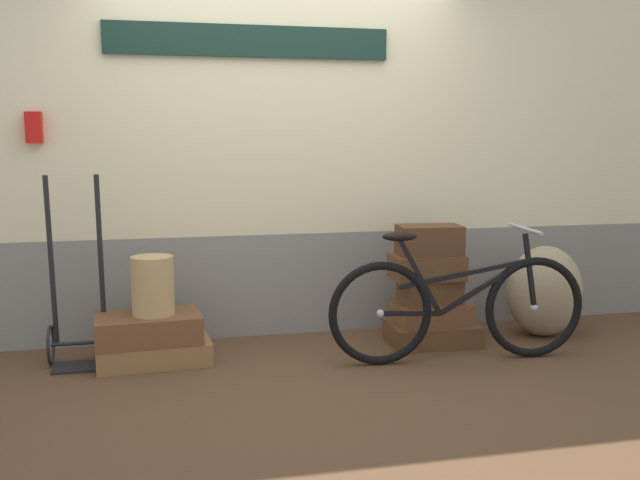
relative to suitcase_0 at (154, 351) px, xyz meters
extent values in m
cube|color=#513823|center=(0.89, -0.30, -0.10)|extent=(9.07, 5.20, 0.06)
cube|color=gray|center=(0.89, 0.55, 0.30)|extent=(7.07, 0.20, 0.73)
cube|color=beige|center=(0.89, 0.55, 1.71)|extent=(7.07, 0.20, 2.09)
cube|color=#142D23|center=(0.69, 0.43, 1.99)|extent=(1.92, 0.04, 0.21)
cube|color=red|center=(-0.70, 0.41, 1.41)|extent=(0.10, 0.08, 0.20)
cube|color=olive|center=(0.00, 0.00, 0.00)|extent=(0.73, 0.47, 0.14)
cube|color=brown|center=(-0.03, -0.01, 0.16)|extent=(0.67, 0.45, 0.17)
cube|color=brown|center=(1.88, -0.01, 0.00)|extent=(0.62, 0.42, 0.14)
cube|color=brown|center=(1.87, 0.01, 0.14)|extent=(0.53, 0.37, 0.14)
cube|color=brown|center=(1.85, -0.02, 0.30)|extent=(0.42, 0.28, 0.17)
cube|color=brown|center=(1.83, 0.00, 0.47)|extent=(0.49, 0.34, 0.17)
cube|color=#4C2D19|center=(1.84, -0.01, 0.65)|extent=(0.44, 0.29, 0.20)
cylinder|color=tan|center=(0.01, -0.02, 0.43)|extent=(0.26, 0.26, 0.37)
torus|color=black|center=(-0.63, 0.09, 0.06)|extent=(0.02, 0.25, 0.25)
torus|color=black|center=(-0.27, 0.09, 0.06)|extent=(0.02, 0.25, 0.25)
cylinder|color=black|center=(-0.45, 0.09, 0.06)|extent=(0.35, 0.02, 0.02)
cylinder|color=black|center=(-0.60, 0.09, 0.59)|extent=(0.03, 0.14, 1.07)
cylinder|color=black|center=(-0.30, 0.09, 0.59)|extent=(0.03, 0.14, 1.07)
cube|color=black|center=(-0.45, -0.02, -0.06)|extent=(0.31, 0.22, 0.02)
ellipsoid|color=#9E8966|center=(2.73, 0.01, 0.25)|extent=(0.54, 0.46, 0.65)
torus|color=black|center=(1.39, -0.37, 0.26)|extent=(0.66, 0.10, 0.66)
sphere|color=#B2B2B7|center=(1.39, -0.37, 0.26)|extent=(0.05, 0.05, 0.05)
torus|color=black|center=(2.40, -0.44, 0.26)|extent=(0.66, 0.10, 0.66)
sphere|color=#B2B2B7|center=(2.40, -0.44, 0.26)|extent=(0.05, 0.05, 0.05)
cube|color=black|center=(2.04, -0.41, 0.40)|extent=(0.56, 0.07, 0.35)
cube|color=black|center=(1.64, -0.39, 0.48)|extent=(0.30, 0.05, 0.49)
cube|color=black|center=(1.58, -0.38, 0.25)|extent=(0.39, 0.05, 0.04)
cube|color=black|center=(1.91, -0.41, 0.49)|extent=(0.82, 0.08, 0.17)
cube|color=black|center=(2.36, -0.44, 0.50)|extent=(0.11, 0.04, 0.49)
ellipsoid|color=black|center=(1.50, -0.38, 0.74)|extent=(0.23, 0.10, 0.06)
cylinder|color=#A5A5AD|center=(2.32, -0.43, 0.77)|extent=(0.06, 0.46, 0.02)
camera|label=1|loc=(0.06, -4.50, 1.36)|focal=40.01mm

